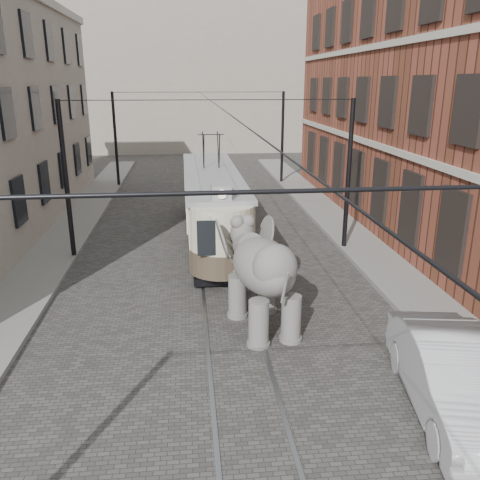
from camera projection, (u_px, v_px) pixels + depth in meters
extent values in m
plane|color=#464341|center=(231.00, 321.00, 14.38)|extent=(120.00, 120.00, 0.00)
cube|color=slate|center=(430.00, 310.00, 14.96)|extent=(2.00, 60.00, 0.15)
cube|color=brown|center=(459.00, 95.00, 22.20)|extent=(8.00, 26.00, 12.00)
cube|color=gray|center=(195.00, 77.00, 50.17)|extent=(28.00, 10.00, 14.00)
imported|color=#AFAEB3|center=(455.00, 378.00, 10.23)|extent=(2.44, 5.08, 1.61)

